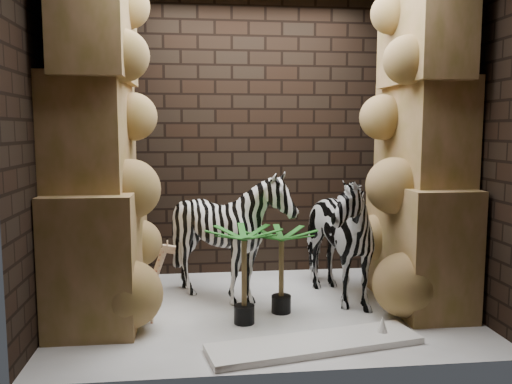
{
  "coord_description": "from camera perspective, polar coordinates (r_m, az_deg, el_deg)",
  "views": [
    {
      "loc": [
        -0.59,
        -4.52,
        1.59
      ],
      "look_at": [
        -0.05,
        0.15,
        1.03
      ],
      "focal_mm": 37.1,
      "sensor_mm": 36.0,
      "label": 1
    }
  ],
  "objects": [
    {
      "name": "floor",
      "position": [
        4.82,
        0.79,
        -12.47
      ],
      "size": [
        3.5,
        3.5,
        0.0
      ],
      "primitive_type": "plane",
      "color": "white",
      "rests_on": "ground"
    },
    {
      "name": "zebra_right",
      "position": [
        4.95,
        7.9,
        -3.59
      ],
      "size": [
        0.89,
        1.3,
        1.41
      ],
      "primitive_type": "imported",
      "rotation": [
        0.0,
        0.0,
        0.22
      ],
      "color": "white",
      "rests_on": "floor"
    },
    {
      "name": "wall_back",
      "position": [
        5.8,
        -0.78,
        5.89
      ],
      "size": [
        3.5,
        0.0,
        3.5
      ],
      "primitive_type": "plane",
      "rotation": [
        1.57,
        0.0,
        0.0
      ],
      "color": "black",
      "rests_on": "ground"
    },
    {
      "name": "zebra_left",
      "position": [
        4.88,
        -2.83,
        -5.41
      ],
      "size": [
        1.12,
        1.33,
        1.12
      ],
      "primitive_type": "imported",
      "rotation": [
        0.0,
        0.0,
        0.1
      ],
      "color": "white",
      "rests_on": "floor"
    },
    {
      "name": "rock_pillar_right",
      "position": [
        4.94,
        17.45,
        5.42
      ],
      "size": [
        0.58,
        1.25,
        3.0
      ],
      "primitive_type": null,
      "color": "tan",
      "rests_on": "floor"
    },
    {
      "name": "wall_right",
      "position": [
        5.09,
        20.86,
        5.32
      ],
      "size": [
        0.0,
        3.0,
        3.0
      ],
      "primitive_type": "plane",
      "rotation": [
        1.57,
        0.0,
        -1.57
      ],
      "color": "black",
      "rests_on": "ground"
    },
    {
      "name": "surfboard",
      "position": [
        4.05,
        6.39,
        -15.97
      ],
      "size": [
        1.64,
        0.69,
        0.05
      ],
      "primitive_type": "cube",
      "rotation": [
        0.0,
        0.0,
        0.19
      ],
      "color": "white",
      "rests_on": "floor"
    },
    {
      "name": "wall_left",
      "position": [
        4.66,
        -21.12,
        5.22
      ],
      "size": [
        0.0,
        3.0,
        3.0
      ],
      "primitive_type": "plane",
      "rotation": [
        1.57,
        0.0,
        1.57
      ],
      "color": "black",
      "rests_on": "ground"
    },
    {
      "name": "palm_front",
      "position": [
        4.63,
        2.75,
        -8.45
      ],
      "size": [
        0.36,
        0.36,
        0.75
      ],
      "primitive_type": null,
      "color": "#1D5518",
      "rests_on": "floor"
    },
    {
      "name": "giraffe_toy",
      "position": [
        4.5,
        -12.4,
        -9.37
      ],
      "size": [
        0.36,
        0.13,
        0.7
      ],
      "primitive_type": null,
      "rotation": [
        0.0,
        0.0,
        0.02
      ],
      "color": "beige",
      "rests_on": "floor"
    },
    {
      "name": "palm_back",
      "position": [
        4.37,
        -1.29,
        -8.97
      ],
      "size": [
        0.36,
        0.36,
        0.81
      ],
      "primitive_type": null,
      "color": "#1D5518",
      "rests_on": "floor"
    },
    {
      "name": "rock_pillar_left",
      "position": [
        4.59,
        -16.87,
        5.36
      ],
      "size": [
        0.68,
        1.3,
        3.0
      ],
      "primitive_type": null,
      "color": "tan",
      "rests_on": "floor"
    },
    {
      "name": "wall_front",
      "position": [
        3.32,
        3.62,
        5.21
      ],
      "size": [
        3.5,
        0.0,
        3.5
      ],
      "primitive_type": "plane",
      "rotation": [
        -1.57,
        0.0,
        0.0
      ],
      "color": "black",
      "rests_on": "ground"
    }
  ]
}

